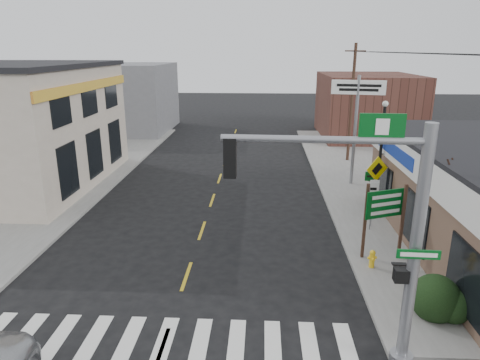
# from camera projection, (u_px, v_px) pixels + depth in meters

# --- Properties ---
(ground) EXTENTS (140.00, 140.00, 0.00)m
(ground) POSITION_uv_depth(u_px,v_px,m) (161.00, 352.00, 11.42)
(ground) COLOR black
(ground) RESTS_ON ground
(sidewalk_right) EXTENTS (6.00, 38.00, 0.13)m
(sidewalk_right) POSITION_uv_depth(u_px,v_px,m) (378.00, 196.00, 23.36)
(sidewalk_right) COLOR slate
(sidewalk_right) RESTS_ON ground
(sidewalk_left) EXTENTS (6.00, 38.00, 0.13)m
(sidewalk_left) POSITION_uv_depth(u_px,v_px,m) (57.00, 190.00, 24.26)
(sidewalk_left) COLOR slate
(sidewalk_left) RESTS_ON ground
(center_line) EXTENTS (0.12, 56.00, 0.01)m
(center_line) POSITION_uv_depth(u_px,v_px,m) (202.00, 230.00, 19.05)
(center_line) COLOR gold
(center_line) RESTS_ON ground
(crosswalk) EXTENTS (11.00, 2.20, 0.01)m
(crosswalk) POSITION_uv_depth(u_px,v_px,m) (164.00, 342.00, 11.80)
(crosswalk) COLOR silver
(crosswalk) RESTS_ON ground
(bldg_distant_right) EXTENTS (8.00, 10.00, 5.60)m
(bldg_distant_right) POSITION_uv_depth(u_px,v_px,m) (366.00, 106.00, 38.63)
(bldg_distant_right) COLOR #522E25
(bldg_distant_right) RESTS_ON ground
(bldg_distant_left) EXTENTS (9.00, 10.00, 6.40)m
(bldg_distant_left) POSITION_uv_depth(u_px,v_px,m) (123.00, 98.00, 41.58)
(bldg_distant_left) COLOR slate
(bldg_distant_left) RESTS_ON ground
(traffic_signal_pole) EXTENTS (4.99, 0.38, 6.31)m
(traffic_signal_pole) POSITION_uv_depth(u_px,v_px,m) (385.00, 226.00, 9.74)
(traffic_signal_pole) COLOR gray
(traffic_signal_pole) RESTS_ON sidewalk_right
(guide_sign) EXTENTS (1.68, 0.14, 2.94)m
(guide_sign) POSITION_uv_depth(u_px,v_px,m) (385.00, 211.00, 15.75)
(guide_sign) COLOR #422B1E
(guide_sign) RESTS_ON sidewalk_right
(fire_hydrant) EXTENTS (0.21, 0.21, 0.67)m
(fire_hydrant) POSITION_uv_depth(u_px,v_px,m) (372.00, 258.00, 15.49)
(fire_hydrant) COLOR yellow
(fire_hydrant) RESTS_ON sidewalk_right
(ped_crossing_sign) EXTENTS (1.16, 0.08, 3.00)m
(ped_crossing_sign) POSITION_uv_depth(u_px,v_px,m) (376.00, 177.00, 19.49)
(ped_crossing_sign) COLOR gray
(ped_crossing_sign) RESTS_ON sidewalk_right
(lamp_post) EXTENTS (0.70, 0.55, 5.36)m
(lamp_post) POSITION_uv_depth(u_px,v_px,m) (382.00, 149.00, 20.06)
(lamp_post) COLOR black
(lamp_post) RESTS_ON sidewalk_right
(dance_center_sign) EXTENTS (2.94, 0.18, 6.25)m
(dance_center_sign) POSITION_uv_depth(u_px,v_px,m) (357.00, 102.00, 23.94)
(dance_center_sign) COLOR gray
(dance_center_sign) RESTS_ON sidewalk_right
(bare_tree) EXTENTS (2.48, 2.48, 4.96)m
(bare_tree) POSITION_uv_depth(u_px,v_px,m) (472.00, 170.00, 13.68)
(bare_tree) COLOR black
(bare_tree) RESTS_ON sidewalk_right
(shrub_front) EXTENTS (1.45, 1.45, 1.08)m
(shrub_front) POSITION_uv_depth(u_px,v_px,m) (435.00, 298.00, 12.67)
(shrub_front) COLOR #223A17
(shrub_front) RESTS_ON sidewalk_right
(shrub_back) EXTENTS (1.24, 1.24, 0.93)m
(shrub_back) POSITION_uv_depth(u_px,v_px,m) (439.00, 243.00, 16.48)
(shrub_back) COLOR black
(shrub_back) RESTS_ON sidewalk_right
(utility_pole_far) EXTENTS (1.39, 0.21, 8.01)m
(utility_pole_far) POSITION_uv_depth(u_px,v_px,m) (352.00, 102.00, 29.44)
(utility_pole_far) COLOR #43361B
(utility_pole_far) RESTS_ON sidewalk_right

